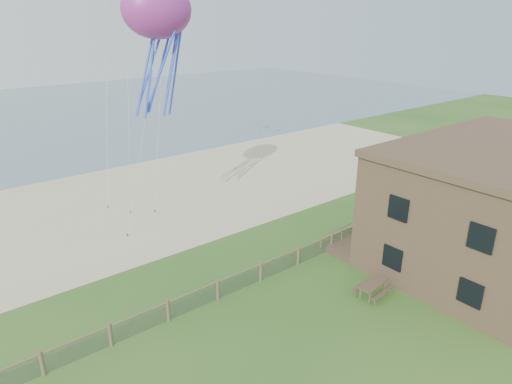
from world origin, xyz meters
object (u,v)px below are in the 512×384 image
chainlink_fence (260,273)px  picnic_table (373,288)px  octopus_kite (160,47)px  motel (498,208)px

chainlink_fence → picnic_table: 6.35m
picnic_table → octopus_kite: 18.29m
picnic_table → octopus_kite: bearing=107.7°
motel → octopus_kite: (-14.62, 14.34, 9.25)m
chainlink_fence → octopus_kite: (-1.62, 7.34, 12.20)m
chainlink_fence → octopus_kite: size_ratio=4.55×
motel → picnic_table: (-9.07, 2.02, -3.08)m
motel → picnic_table: 9.78m
chainlink_fence → picnic_table: (3.93, -4.98, -0.13)m
picnic_table → octopus_kite: size_ratio=0.25×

